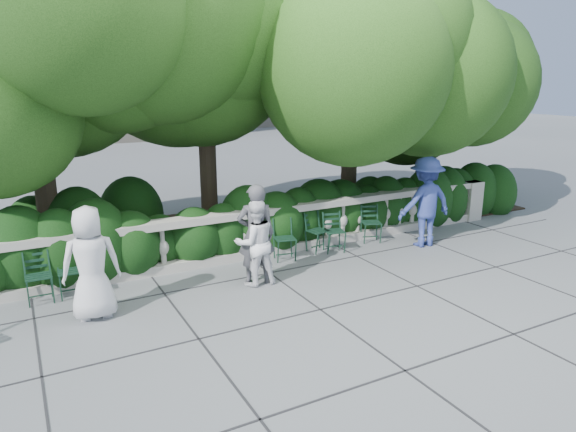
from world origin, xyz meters
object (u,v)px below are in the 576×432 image
chair_c (287,262)px  chair_d (322,253)px  chair_a (42,305)px  person_older_blue (425,202)px  chair_f (336,254)px  person_woman_grey (256,234)px  person_casual_man (255,243)px  person_businessman (91,263)px  chair_e (372,244)px  chair_b (74,299)px

chair_c → chair_d: 0.93m
chair_a → person_older_blue: person_older_blue is taller
chair_d → chair_f: bearing=-49.6°
person_woman_grey → person_casual_man: size_ratio=1.17×
person_businessman → person_older_blue: 6.86m
chair_d → person_woman_grey: (-1.89, -0.80, 0.90)m
chair_e → chair_a: bearing=-157.2°
chair_e → person_woman_grey: (-3.19, -0.81, 0.90)m
chair_f → person_businessman: size_ratio=0.48×
chair_b → chair_f: (5.09, -0.13, 0.00)m
chair_a → chair_d: 5.34m
person_woman_grey → person_casual_man: bearing=73.3°
chair_c → chair_f: same height
chair_e → person_casual_man: (-3.24, -0.87, 0.77)m
chair_e → person_older_blue: size_ratio=0.43×
chair_e → person_businessman: 6.07m
chair_a → chair_e: bearing=0.5°
chair_c → person_businessman: 3.89m
chair_c → chair_d: bearing=21.7°
chair_d → person_businessman: bearing=-179.5°
chair_e → chair_f: 1.09m
chair_f → chair_e: bearing=24.3°
chair_a → person_woman_grey: (3.45, -0.75, 0.90)m
chair_f → chair_d: bearing=155.4°
person_casual_man → person_older_blue: bearing=-172.9°
chair_a → chair_c: (4.42, -0.08, 0.00)m
chair_b → person_older_blue: person_older_blue is taller
chair_e → person_casual_man: person_casual_man is taller
chair_a → chair_c: same height
chair_a → chair_d: same height
chair_c → person_businessman: person_businessman is taller
chair_a → chair_d: bearing=0.6°
chair_b → chair_d: same height
chair_c → chair_f: size_ratio=1.00×
chair_c → person_older_blue: size_ratio=0.43×
person_businessman → chair_a: bearing=-45.4°
person_casual_man → person_older_blue: 4.16m
chair_a → chair_f: same height
person_older_blue → chair_e: bearing=-28.1°
chair_d → chair_f: size_ratio=1.00×
chair_a → chair_b: (0.48, 0.01, 0.00)m
chair_a → person_woman_grey: 3.65m
chair_b → person_businessman: bearing=-72.7°
chair_a → chair_c: bearing=-1.1°
chair_b → person_businessman: size_ratio=0.48×
chair_d → person_businessman: person_businessman is taller
chair_a → person_casual_man: size_ratio=0.55×
chair_a → person_casual_man: 3.58m
chair_a → chair_d: size_ratio=1.00×
person_woman_grey → chair_c: bearing=-124.7°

